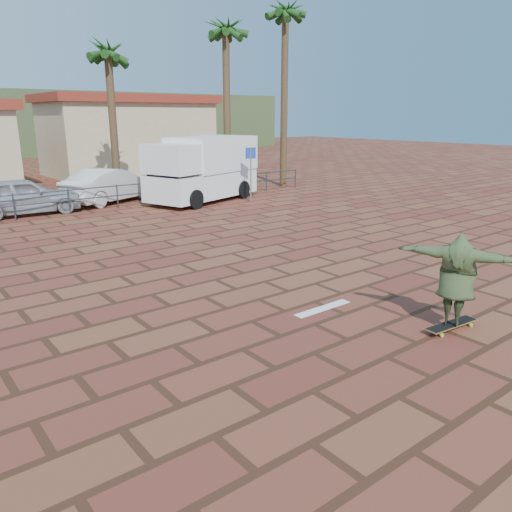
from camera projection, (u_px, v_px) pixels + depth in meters
The scene contains 13 objects.
ground at pixel (259, 299), 10.58m from camera, with size 120.00×120.00×0.00m, color brown.
paint_stripe at pixel (323, 308), 10.08m from camera, with size 1.40×0.22×0.01m, color white.
guardrail at pixel (68, 197), 19.48m from camera, with size 24.06×0.06×1.00m.
palm_center at pixel (108, 56), 22.66m from camera, with size 2.40×2.40×7.75m.
palm_right at pixel (226, 34), 24.45m from camera, with size 2.40×2.40×9.05m.
palm_far_right at pixel (285, 18), 25.22m from camera, with size 2.40×2.40×10.05m.
building_east at pixel (128, 134), 32.81m from camera, with size 10.60×6.60×5.00m.
longboard at pixel (451, 325), 9.06m from camera, with size 1.22×0.38×0.12m.
skateboarder at pixel (457, 279), 8.83m from camera, with size 2.08×0.57×1.69m, color #394C29.
campervan at pixel (203, 168), 22.40m from camera, with size 5.89×3.87×2.83m.
car_silver at pixel (23, 196), 19.38m from camera, with size 1.72×4.28×1.46m, color #AAACB1.
car_white at pixel (111, 185), 22.21m from camera, with size 1.60×4.60×1.51m, color silver.
street_sign at pixel (251, 164), 22.12m from camera, with size 0.48×0.14×2.39m.
Camera 1 is at (-6.17, -7.77, 3.77)m, focal length 35.00 mm.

